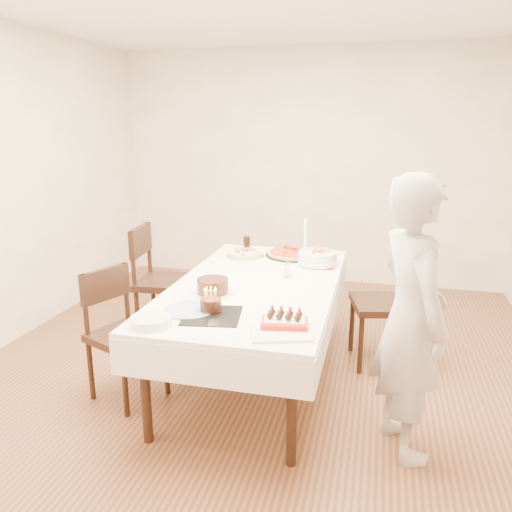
% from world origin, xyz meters
% --- Properties ---
extents(floor, '(5.00, 5.00, 0.00)m').
position_xyz_m(floor, '(0.00, 0.00, 0.00)').
color(floor, '#522F1C').
rests_on(floor, ground).
extents(wall_back, '(4.50, 0.04, 2.70)m').
position_xyz_m(wall_back, '(0.00, 2.50, 1.35)').
color(wall_back, white).
rests_on(wall_back, floor).
extents(wall_front, '(4.50, 0.04, 2.70)m').
position_xyz_m(wall_front, '(0.00, -2.50, 1.35)').
color(wall_front, white).
rests_on(wall_front, floor).
extents(dining_table, '(1.57, 2.33, 0.75)m').
position_xyz_m(dining_table, '(-0.01, -0.03, 0.38)').
color(dining_table, white).
rests_on(dining_table, floor).
extents(chair_right_savory, '(0.61, 0.61, 0.99)m').
position_xyz_m(chair_right_savory, '(0.90, 0.44, 0.49)').
color(chair_right_savory, black).
rests_on(chair_right_savory, floor).
extents(chair_left_savory, '(0.57, 0.57, 1.01)m').
position_xyz_m(chair_left_savory, '(-0.97, 0.51, 0.51)').
color(chair_left_savory, black).
rests_on(chair_left_savory, floor).
extents(chair_left_dessert, '(0.61, 0.61, 0.92)m').
position_xyz_m(chair_left_dessert, '(-0.80, -0.52, 0.46)').
color(chair_left_dessert, black).
rests_on(chair_left_dessert, floor).
extents(person, '(0.59, 0.70, 1.63)m').
position_xyz_m(person, '(1.04, -0.64, 0.82)').
color(person, beige).
rests_on(person, floor).
extents(pizza_white, '(0.34, 0.34, 0.04)m').
position_xyz_m(pizza_white, '(-0.27, 0.65, 0.77)').
color(pizza_white, beige).
rests_on(pizza_white, dining_table).
extents(pizza_pepperoni, '(0.61, 0.61, 0.04)m').
position_xyz_m(pizza_pepperoni, '(0.12, 0.78, 0.77)').
color(pizza_pepperoni, red).
rests_on(pizza_pepperoni, dining_table).
extents(red_placemat, '(0.23, 0.23, 0.01)m').
position_xyz_m(red_placemat, '(0.40, 0.52, 0.75)').
color(red_placemat, '#B21E1E').
rests_on(red_placemat, dining_table).
extents(pasta_bowl, '(0.40, 0.40, 0.10)m').
position_xyz_m(pasta_bowl, '(0.36, 0.54, 0.81)').
color(pasta_bowl, white).
rests_on(pasta_bowl, dining_table).
extents(taper_candle, '(0.09, 0.09, 0.38)m').
position_xyz_m(taper_candle, '(0.25, 0.58, 0.94)').
color(taper_candle, white).
rests_on(taper_candle, dining_table).
extents(shaker_pair, '(0.11, 0.11, 0.10)m').
position_xyz_m(shaker_pair, '(0.18, 0.15, 0.80)').
color(shaker_pair, white).
rests_on(shaker_pair, dining_table).
extents(cola_glass, '(0.07, 0.07, 0.11)m').
position_xyz_m(cola_glass, '(-0.34, 0.93, 0.81)').
color(cola_glass, black).
rests_on(cola_glass, dining_table).
extents(layer_cake, '(0.35, 0.35, 0.11)m').
position_xyz_m(layer_cake, '(-0.23, -0.34, 0.80)').
color(layer_cake, '#351B0D').
rests_on(layer_cake, dining_table).
extents(cake_board, '(0.39, 0.39, 0.01)m').
position_xyz_m(cake_board, '(-0.11, -0.72, 0.75)').
color(cake_board, black).
rests_on(cake_board, dining_table).
extents(birthday_cake, '(0.16, 0.16, 0.14)m').
position_xyz_m(birthday_cake, '(-0.14, -0.66, 0.83)').
color(birthday_cake, '#331A0E').
rests_on(birthday_cake, dining_table).
extents(strawberry_box, '(0.29, 0.21, 0.07)m').
position_xyz_m(strawberry_box, '(0.35, -0.78, 0.78)').
color(strawberry_box, red).
rests_on(strawberry_box, dining_table).
extents(box_lid, '(0.38, 0.31, 0.03)m').
position_xyz_m(box_lid, '(0.35, -0.89, 0.75)').
color(box_lid, beige).
rests_on(box_lid, dining_table).
extents(plate_stack, '(0.31, 0.31, 0.05)m').
position_xyz_m(plate_stack, '(-0.41, -0.93, 0.77)').
color(plate_stack, white).
rests_on(plate_stack, dining_table).
extents(china_plate, '(0.42, 0.42, 0.01)m').
position_xyz_m(china_plate, '(-0.27, -0.67, 0.76)').
color(china_plate, white).
rests_on(china_plate, dining_table).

